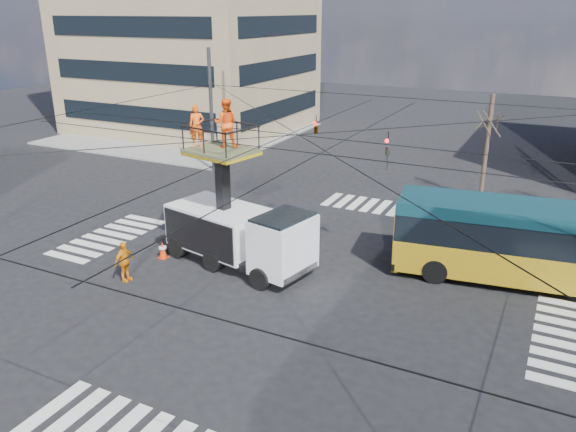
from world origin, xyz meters
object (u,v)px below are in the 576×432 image
at_px(utility_truck, 238,216).
at_px(traffic_cone, 163,250).
at_px(city_bus, 545,244).
at_px(flagger, 410,245).
at_px(worker_ground, 124,262).

relative_size(utility_truck, traffic_cone, 9.71).
distance_m(city_bus, traffic_cone, 15.65).
distance_m(utility_truck, city_bus, 12.15).
height_order(traffic_cone, flagger, flagger).
height_order(utility_truck, flagger, utility_truck).
xyz_separation_m(utility_truck, flagger, (6.48, 3.17, -1.27)).
bearing_deg(worker_ground, utility_truck, -40.38).
relative_size(city_bus, traffic_cone, 15.35).
xyz_separation_m(city_bus, worker_ground, (-14.81, -7.07, -0.88)).
distance_m(traffic_cone, flagger, 10.63).
bearing_deg(city_bus, traffic_cone, -170.45).
xyz_separation_m(traffic_cone, flagger, (9.79, 4.11, 0.52)).
relative_size(traffic_cone, worker_ground, 0.45).
xyz_separation_m(traffic_cone, worker_ground, (0.08, -2.44, 0.46)).
bearing_deg(utility_truck, traffic_cone, -152.36).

